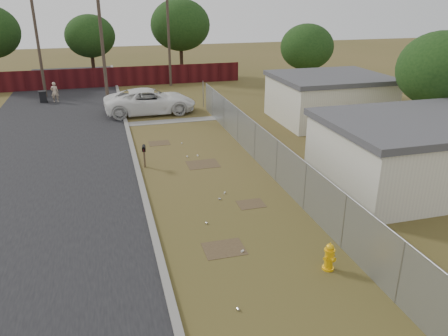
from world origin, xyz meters
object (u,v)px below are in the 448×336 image
object	(u,v)px
fire_hydrant	(329,257)
pickup_truck	(150,101)
mailbox	(144,150)
pedestrian	(55,92)
trash_bin	(43,97)

from	to	relation	value
fire_hydrant	pickup_truck	distance (m)	21.34
mailbox	pedestrian	xyz separation A→B (m)	(-5.43, 16.32, -0.09)
pickup_truck	trash_bin	distance (m)	9.86
mailbox	fire_hydrant	bearing A→B (deg)	-65.88
mailbox	pickup_truck	world-z (taller)	pickup_truck
fire_hydrant	mailbox	world-z (taller)	mailbox
pickup_truck	trash_bin	world-z (taller)	pickup_truck
pickup_truck	pedestrian	bearing A→B (deg)	50.55
mailbox	trash_bin	distance (m)	17.72
pedestrian	trash_bin	xyz separation A→B (m)	(-0.96, 0.21, -0.34)
fire_hydrant	pickup_truck	world-z (taller)	pickup_truck
pedestrian	pickup_truck	bearing A→B (deg)	137.42
trash_bin	fire_hydrant	bearing A→B (deg)	-67.71
pedestrian	trash_bin	distance (m)	1.04
pedestrian	trash_bin	size ratio (longest dim) A/B	1.77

